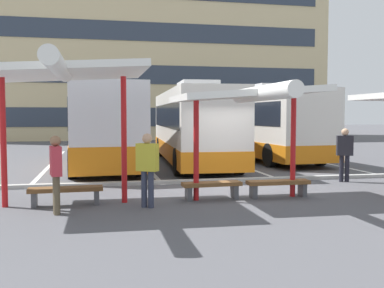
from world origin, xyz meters
TOP-DOWN VIEW (x-y plane):
  - ground_plane at (0.00, 0.00)m, footprint 160.00×160.00m
  - terminal_building at (0.04, 31.42)m, footprint 34.32×10.09m
  - coach_bus_0 at (-3.91, 6.94)m, footprint 3.18×10.67m
  - coach_bus_1 at (0.12, 6.98)m, footprint 3.01×10.99m
  - coach_bus_2 at (3.95, 9.54)m, footprint 3.32×12.20m
  - lane_stripe_0 at (-6.07, 8.20)m, footprint 0.16×14.00m
  - lane_stripe_1 at (-2.02, 8.20)m, footprint 0.16×14.00m
  - lane_stripe_2 at (2.02, 8.20)m, footprint 0.16×14.00m
  - lane_stripe_3 at (6.07, 8.20)m, footprint 0.16×14.00m
  - waiting_shelter_0 at (-4.76, -1.65)m, footprint 3.82×5.05m
  - bench_0 at (-4.76, -1.49)m, footprint 1.76×0.48m
  - waiting_shelter_1 at (-0.22, -1.71)m, footprint 3.65×4.35m
  - bench_1 at (-1.12, -1.41)m, footprint 1.57×0.50m
  - bench_2 at (0.68, -1.49)m, footprint 1.68×0.43m
  - platform_kerb at (0.00, 1.36)m, footprint 44.00×0.24m
  - waiting_passenger_0 at (3.88, 0.66)m, footprint 0.55×0.37m
  - waiting_passenger_1 at (-2.86, -2.11)m, footprint 0.54×0.46m
  - waiting_passenger_2 at (-4.90, -2.42)m, footprint 0.31×0.53m

SIDE VIEW (x-z plane):
  - ground_plane at x=0.00m, z-range 0.00..0.00m
  - lane_stripe_0 at x=-6.07m, z-range 0.00..0.01m
  - lane_stripe_1 at x=-2.02m, z-range 0.00..0.01m
  - lane_stripe_2 at x=2.02m, z-range 0.00..0.01m
  - lane_stripe_3 at x=6.07m, z-range 0.00..0.01m
  - platform_kerb at x=0.00m, z-range 0.00..0.12m
  - bench_1 at x=-1.12m, z-range 0.11..0.56m
  - bench_2 at x=0.68m, z-range 0.11..0.56m
  - bench_0 at x=-4.76m, z-range 0.11..0.56m
  - waiting_passenger_2 at x=-4.90m, z-range 0.14..1.88m
  - waiting_passenger_0 at x=3.88m, z-range 0.15..1.90m
  - waiting_passenger_1 at x=-2.86m, z-range 0.15..1.90m
  - coach_bus_1 at x=0.12m, z-range -0.13..3.44m
  - coach_bus_0 at x=-3.91m, z-range -0.15..3.52m
  - coach_bus_2 at x=3.95m, z-range -0.12..3.52m
  - waiting_shelter_1 at x=-0.22m, z-range 1.18..4.11m
  - waiting_shelter_0 at x=-4.76m, z-range 1.43..4.82m
  - terminal_building at x=0.04m, z-range -1.35..19.78m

